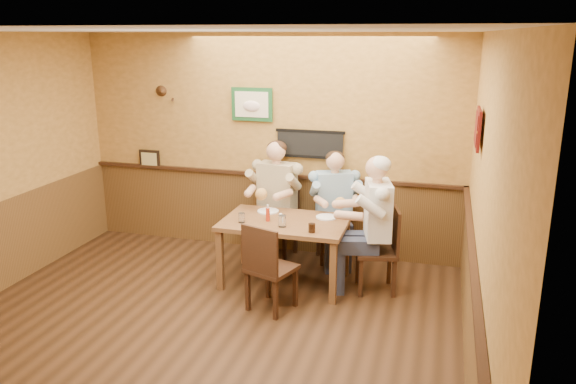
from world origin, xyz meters
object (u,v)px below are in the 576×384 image
(pepper_shaker, at_px, (268,215))
(chair_back_right, at_px, (333,227))
(chair_back_left, at_px, (277,221))
(chair_right_end, at_px, (376,250))
(dining_table, at_px, (285,228))
(diner_blue_polo, at_px, (334,213))
(cola_tumbler, at_px, (312,228))
(water_glass_left, at_px, (242,218))
(diner_tan_shirt, at_px, (277,206))
(salt_shaker, at_px, (281,217))
(diner_white_elder, at_px, (377,232))
(hot_sauce_bottle, at_px, (268,214))
(chair_near_side, at_px, (272,266))
(water_glass_mid, at_px, (282,221))

(pepper_shaker, bearing_deg, chair_back_right, 53.61)
(chair_back_left, bearing_deg, chair_right_end, -19.00)
(dining_table, xyz_separation_m, diner_blue_polo, (0.41, 0.79, -0.02))
(chair_back_left, distance_m, chair_back_right, 0.72)
(chair_right_end, distance_m, cola_tumbler, 0.81)
(chair_right_end, xyz_separation_m, diner_blue_polo, (-0.62, 0.72, 0.15))
(chair_back_left, bearing_deg, cola_tumbler, -48.68)
(chair_back_left, relative_size, water_glass_left, 8.63)
(dining_table, bearing_deg, diner_tan_shirt, 113.01)
(chair_right_end, relative_size, cola_tumbler, 9.95)
(diner_tan_shirt, distance_m, salt_shaker, 0.83)
(salt_shaker, bearing_deg, diner_white_elder, 5.49)
(diner_blue_polo, distance_m, hot_sauce_bottle, 1.06)
(diner_tan_shirt, height_order, cola_tumbler, diner_tan_shirt)
(chair_back_left, xyz_separation_m, chair_near_side, (0.36, -1.41, -0.00))
(water_glass_left, bearing_deg, chair_back_right, 49.34)
(chair_back_right, xyz_separation_m, cola_tumbler, (-0.02, -1.09, 0.35))
(chair_near_side, distance_m, water_glass_mid, 0.57)
(diner_blue_polo, height_order, salt_shaker, diner_blue_polo)
(diner_white_elder, xyz_separation_m, pepper_shaker, (-1.22, -0.09, 0.11))
(diner_tan_shirt, height_order, hot_sauce_bottle, diner_tan_shirt)
(chair_back_right, xyz_separation_m, chair_right_end, (0.62, -0.72, 0.04))
(chair_back_right, height_order, pepper_shaker, chair_back_right)
(diner_white_elder, distance_m, water_glass_left, 1.50)
(chair_right_end, xyz_separation_m, water_glass_mid, (-1.00, -0.28, 0.33))
(cola_tumbler, bearing_deg, chair_back_right, 88.85)
(diner_blue_polo, distance_m, diner_white_elder, 0.95)
(chair_back_right, bearing_deg, chair_right_end, -69.68)
(dining_table, distance_m, diner_white_elder, 1.03)
(cola_tumbler, height_order, salt_shaker, cola_tumbler)
(chair_right_end, bearing_deg, pepper_shaker, -99.76)
(diner_tan_shirt, distance_m, cola_tumbler, 1.26)
(water_glass_left, bearing_deg, diner_blue_polo, 49.34)
(cola_tumbler, bearing_deg, pepper_shaker, 153.95)
(water_glass_mid, height_order, hot_sauce_bottle, hot_sauce_bottle)
(diner_white_elder, bearing_deg, water_glass_mid, -88.23)
(water_glass_left, height_order, cola_tumbler, water_glass_left)
(chair_back_right, bearing_deg, dining_table, -137.92)
(diner_white_elder, relative_size, water_glass_mid, 10.77)
(water_glass_mid, bearing_deg, dining_table, 98.17)
(water_glass_left, distance_m, cola_tumbler, 0.83)
(water_glass_mid, xyz_separation_m, pepper_shaker, (-0.22, 0.19, -0.02))
(diner_white_elder, height_order, hot_sauce_bottle, diner_white_elder)
(dining_table, distance_m, chair_back_left, 0.82)
(dining_table, distance_m, chair_right_end, 1.05)
(diner_tan_shirt, bearing_deg, chair_back_left, -172.48)
(chair_right_end, relative_size, diner_tan_shirt, 0.71)
(diner_white_elder, bearing_deg, chair_back_left, -130.50)
(chair_back_right, bearing_deg, pepper_shaker, -147.08)
(diner_tan_shirt, relative_size, water_glass_mid, 10.62)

